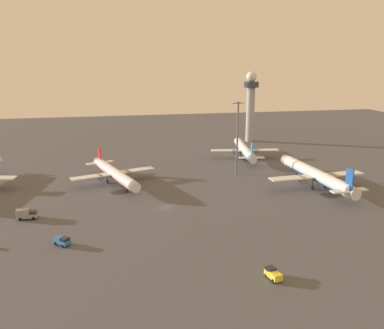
{
  "coord_description": "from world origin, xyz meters",
  "views": [
    {
      "loc": [
        -15.73,
        -120.62,
        45.65
      ],
      "look_at": [
        14.9,
        34.85,
        4.0
      ],
      "focal_mm": 38.89,
      "sensor_mm": 36.0,
      "label": 1
    }
  ],
  "objects_px": {
    "airplane_mid_apron": "(114,173)",
    "airplane_taxiway_distant": "(245,150)",
    "airplane_terminal_side": "(316,175)",
    "maintenance_van": "(273,274)",
    "catering_truck": "(26,214)",
    "apron_light_west": "(237,134)",
    "control_tower": "(251,101)",
    "cargo_loader": "(62,241)"
  },
  "relations": [
    {
      "from": "airplane_mid_apron",
      "to": "maintenance_van",
      "type": "distance_m",
      "value": 81.54
    },
    {
      "from": "control_tower",
      "to": "cargo_loader",
      "type": "distance_m",
      "value": 146.0
    },
    {
      "from": "control_tower",
      "to": "airplane_terminal_side",
      "type": "bearing_deg",
      "value": -92.46
    },
    {
      "from": "airplane_terminal_side",
      "to": "airplane_taxiway_distant",
      "type": "xyz_separation_m",
      "value": [
        -11.22,
        46.81,
        -0.59
      ]
    },
    {
      "from": "airplane_mid_apron",
      "to": "airplane_taxiway_distant",
      "type": "distance_m",
      "value": 65.71
    },
    {
      "from": "catering_truck",
      "to": "apron_light_west",
      "type": "height_order",
      "value": "apron_light_west"
    },
    {
      "from": "catering_truck",
      "to": "apron_light_west",
      "type": "xyz_separation_m",
      "value": [
        73.31,
        34.11,
        14.63
      ]
    },
    {
      "from": "airplane_terminal_side",
      "to": "airplane_taxiway_distant",
      "type": "bearing_deg",
      "value": 99.41
    },
    {
      "from": "control_tower",
      "to": "airplane_mid_apron",
      "type": "distance_m",
      "value": 100.22
    },
    {
      "from": "airplane_mid_apron",
      "to": "apron_light_west",
      "type": "height_order",
      "value": "apron_light_west"
    },
    {
      "from": "control_tower",
      "to": "apron_light_west",
      "type": "relative_size",
      "value": 1.31
    },
    {
      "from": "airplane_taxiway_distant",
      "to": "catering_truck",
      "type": "height_order",
      "value": "airplane_taxiway_distant"
    },
    {
      "from": "maintenance_van",
      "to": "apron_light_west",
      "type": "height_order",
      "value": "apron_light_west"
    },
    {
      "from": "airplane_mid_apron",
      "to": "cargo_loader",
      "type": "xyz_separation_m",
      "value": [
        -13.57,
        -49.83,
        -2.75
      ]
    },
    {
      "from": "airplane_mid_apron",
      "to": "airplane_taxiway_distant",
      "type": "xyz_separation_m",
      "value": [
        59.23,
        28.45,
        -0.05
      ]
    },
    {
      "from": "airplane_taxiway_distant",
      "to": "cargo_loader",
      "type": "xyz_separation_m",
      "value": [
        -72.8,
        -78.28,
        -2.7
      ]
    },
    {
      "from": "airplane_mid_apron",
      "to": "maintenance_van",
      "type": "xyz_separation_m",
      "value": [
        31.64,
        -75.1,
        -2.75
      ]
    },
    {
      "from": "control_tower",
      "to": "apron_light_west",
      "type": "distance_m",
      "value": 66.67
    },
    {
      "from": "airplane_terminal_side",
      "to": "airplane_mid_apron",
      "type": "bearing_deg",
      "value": 161.33
    },
    {
      "from": "control_tower",
      "to": "catering_truck",
      "type": "xyz_separation_m",
      "value": [
        -99.48,
        -95.18,
        -20.14
      ]
    },
    {
      "from": "control_tower",
      "to": "cargo_loader",
      "type": "relative_size",
      "value": 8.6
    },
    {
      "from": "airplane_terminal_side",
      "to": "apron_light_west",
      "type": "height_order",
      "value": "apron_light_west"
    },
    {
      "from": "airplane_taxiway_distant",
      "to": "catering_truck",
      "type": "distance_m",
      "value": 102.93
    },
    {
      "from": "airplane_terminal_side",
      "to": "apron_light_west",
      "type": "xyz_separation_m",
      "value": [
        -22.58,
        22.43,
        11.74
      ]
    },
    {
      "from": "airplane_mid_apron",
      "to": "apron_light_west",
      "type": "distance_m",
      "value": 49.6
    },
    {
      "from": "airplane_taxiway_distant",
      "to": "apron_light_west",
      "type": "bearing_deg",
      "value": -107.03
    },
    {
      "from": "maintenance_van",
      "to": "airplane_terminal_side",
      "type": "bearing_deg",
      "value": 44.32
    },
    {
      "from": "airplane_terminal_side",
      "to": "apron_light_west",
      "type": "distance_m",
      "value": 33.92
    },
    {
      "from": "control_tower",
      "to": "airplane_terminal_side",
      "type": "height_order",
      "value": "control_tower"
    },
    {
      "from": "airplane_mid_apron",
      "to": "apron_light_west",
      "type": "relative_size",
      "value": 1.37
    },
    {
      "from": "airplane_mid_apron",
      "to": "catering_truck",
      "type": "xyz_separation_m",
      "value": [
        -25.43,
        -30.04,
        -2.35
      ]
    },
    {
      "from": "airplane_terminal_side",
      "to": "cargo_loader",
      "type": "distance_m",
      "value": 89.78
    },
    {
      "from": "maintenance_van",
      "to": "cargo_loader",
      "type": "height_order",
      "value": "same"
    },
    {
      "from": "airplane_mid_apron",
      "to": "maintenance_van",
      "type": "bearing_deg",
      "value": 93.69
    },
    {
      "from": "airplane_terminal_side",
      "to": "cargo_loader",
      "type": "xyz_separation_m",
      "value": [
        -84.02,
        -31.47,
        -3.29
      ]
    },
    {
      "from": "airplane_terminal_side",
      "to": "maintenance_van",
      "type": "bearing_deg",
      "value": -128.45
    },
    {
      "from": "airplane_terminal_side",
      "to": "apron_light_west",
      "type": "bearing_deg",
      "value": 131.12
    },
    {
      "from": "control_tower",
      "to": "catering_truck",
      "type": "height_order",
      "value": "control_tower"
    },
    {
      "from": "airplane_mid_apron",
      "to": "control_tower",
      "type": "bearing_deg",
      "value": -157.82
    },
    {
      "from": "catering_truck",
      "to": "airplane_mid_apron",
      "type": "bearing_deg",
      "value": 140.15
    },
    {
      "from": "control_tower",
      "to": "airplane_terminal_side",
      "type": "relative_size",
      "value": 0.81
    },
    {
      "from": "airplane_terminal_side",
      "to": "airplane_mid_apron",
      "type": "height_order",
      "value": "airplane_terminal_side"
    }
  ]
}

